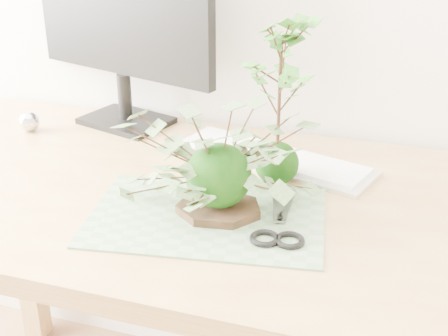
{
  "coord_description": "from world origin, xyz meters",
  "views": [
    {
      "loc": [
        0.29,
        0.24,
        1.28
      ],
      "look_at": [
        0.0,
        1.14,
        0.84
      ],
      "focal_mm": 50.0,
      "sensor_mm": 36.0,
      "label": 1
    }
  ],
  "objects_px": {
    "monitor": "(121,17)",
    "ivy_kokedama": "(219,147)",
    "keyboard": "(273,157)",
    "desk": "(245,238)",
    "maple_kokedama": "(281,58)"
  },
  "relations": [
    {
      "from": "maple_kokedama",
      "to": "keyboard",
      "type": "bearing_deg",
      "value": 107.46
    },
    {
      "from": "monitor",
      "to": "ivy_kokedama",
      "type": "bearing_deg",
      "value": -29.46
    },
    {
      "from": "desk",
      "to": "keyboard",
      "type": "relative_size",
      "value": 3.53
    },
    {
      "from": "desk",
      "to": "maple_kokedama",
      "type": "height_order",
      "value": "maple_kokedama"
    },
    {
      "from": "monitor",
      "to": "desk",
      "type": "bearing_deg",
      "value": -20.97
    },
    {
      "from": "maple_kokedama",
      "to": "monitor",
      "type": "xyz_separation_m",
      "value": [
        -0.42,
        0.21,
        0.0
      ]
    },
    {
      "from": "desk",
      "to": "keyboard",
      "type": "distance_m",
      "value": 0.2
    },
    {
      "from": "keyboard",
      "to": "monitor",
      "type": "height_order",
      "value": "monitor"
    },
    {
      "from": "keyboard",
      "to": "desk",
      "type": "bearing_deg",
      "value": -75.84
    },
    {
      "from": "keyboard",
      "to": "ivy_kokedama",
      "type": "bearing_deg",
      "value": -81.13
    },
    {
      "from": "ivy_kokedama",
      "to": "keyboard",
      "type": "xyz_separation_m",
      "value": [
        0.03,
        0.25,
        -0.12
      ]
    },
    {
      "from": "maple_kokedama",
      "to": "desk",
      "type": "bearing_deg",
      "value": -117.02
    },
    {
      "from": "desk",
      "to": "maple_kokedama",
      "type": "distance_m",
      "value": 0.35
    },
    {
      "from": "keyboard",
      "to": "maple_kokedama",
      "type": "bearing_deg",
      "value": -55.78
    },
    {
      "from": "keyboard",
      "to": "monitor",
      "type": "relative_size",
      "value": 0.93
    }
  ]
}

